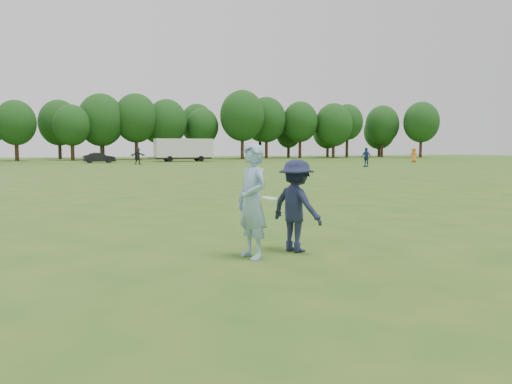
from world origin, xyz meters
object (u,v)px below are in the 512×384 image
at_px(defender, 296,206).
at_px(player_far_d, 138,156).
at_px(car_f, 99,158).
at_px(thrower, 252,201).
at_px(field_cone, 339,164).
at_px(cargo_trailer, 183,149).
at_px(player_far_b, 366,157).
at_px(player_far_c, 414,155).

distance_m(defender, player_far_d, 50.68).
bearing_deg(defender, player_far_d, -27.28).
relative_size(defender, car_f, 0.45).
xyz_separation_m(defender, car_f, (-0.08, 58.47, -0.23)).
distance_m(thrower, field_cone, 46.82).
bearing_deg(thrower, cargo_trailer, 155.73).
bearing_deg(player_far_b, thrower, -57.60).
bearing_deg(thrower, player_far_c, 126.23).
relative_size(thrower, player_far_d, 1.04).
height_order(player_far_b, car_f, player_far_b).
xyz_separation_m(defender, player_far_b, (24.61, 35.07, 0.10)).
bearing_deg(field_cone, thrower, -122.26).
bearing_deg(defender, cargo_trailer, -33.72).
height_order(player_far_c, car_f, player_far_c).
bearing_deg(cargo_trailer, defender, -100.66).
bearing_deg(player_far_c, field_cone, 31.59).
xyz_separation_m(player_far_d, car_f, (-3.81, 7.93, -0.34)).
relative_size(player_far_c, car_f, 0.49).
xyz_separation_m(car_f, cargo_trailer, (11.52, 2.33, 1.12)).
distance_m(defender, car_f, 58.47).
xyz_separation_m(thrower, player_far_c, (40.38, 46.41, -0.06)).
relative_size(player_far_b, car_f, 0.50).
relative_size(car_f, field_cone, 13.34).
height_order(thrower, player_far_b, thrower).
bearing_deg(player_far_b, cargo_trailer, -174.55).
bearing_deg(player_far_c, player_far_b, 44.64).
relative_size(player_far_b, cargo_trailer, 0.22).
relative_size(defender, cargo_trailer, 0.20).
xyz_separation_m(player_far_c, car_f, (-39.46, 12.30, -0.32)).
bearing_deg(player_far_b, defender, -56.71).
bearing_deg(car_f, player_far_c, -114.03).
relative_size(player_far_d, field_cone, 6.67).
bearing_deg(cargo_trailer, player_far_c, -27.64).
distance_m(player_far_b, player_far_d, 26.00).
distance_m(thrower, player_far_d, 51.00).
bearing_deg(cargo_trailer, player_far_d, -126.94).
xyz_separation_m(player_far_c, field_cone, (-15.39, -6.82, -0.83)).
relative_size(field_cone, cargo_trailer, 0.03).
bearing_deg(cargo_trailer, thrower, -101.52).
bearing_deg(defender, player_far_c, -63.52).
height_order(player_far_b, cargo_trailer, cargo_trailer).
bearing_deg(car_f, player_far_d, -161.08).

